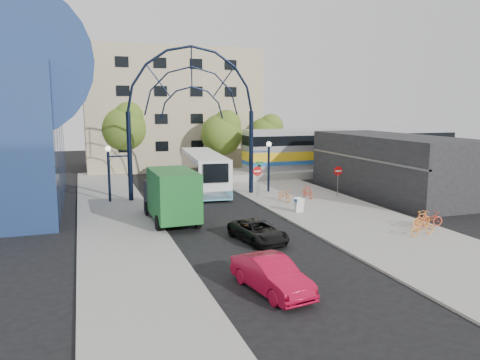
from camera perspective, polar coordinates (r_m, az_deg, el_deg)
name	(u,v)px	position (r m, az deg, el deg)	size (l,w,h in m)	color
ground	(254,245)	(25.38, 1.68, -7.95)	(120.00, 120.00, 0.00)	black
sidewalk_east	(344,216)	(32.27, 12.59, -4.36)	(8.00, 56.00, 0.12)	gray
plaza_west	(120,227)	(29.71, -14.40, -5.58)	(5.00, 50.00, 0.12)	gray
gateway_arch	(192,91)	(37.72, -5.87, 10.72)	(13.64, 0.44, 12.10)	black
stop_sign	(257,174)	(37.59, 2.13, 0.73)	(0.80, 0.07, 2.50)	slate
do_not_enter_sign	(338,174)	(38.50, 11.86, 0.72)	(0.76, 0.07, 2.48)	slate
street_name_sign	(259,171)	(38.26, 2.37, 1.09)	(0.70, 0.70, 2.80)	slate
sandwich_board	(299,203)	(32.68, 7.22, -2.82)	(0.55, 0.61, 0.99)	white
commercial_block_east	(391,165)	(41.20, 17.88, 1.74)	(6.00, 16.00, 5.00)	black
apartment_block	(169,109)	(58.65, -8.61, 8.52)	(20.00, 12.10, 14.00)	tan
train_platform	(353,170)	(53.51, 13.56, 1.24)	(32.00, 5.00, 0.80)	gray
train_car	(353,147)	(53.24, 13.66, 3.91)	(25.10, 3.05, 4.20)	#B7B7BC
tree_north_a	(223,132)	(50.88, -2.10, 5.86)	(4.48, 4.48, 7.00)	#382314
tree_north_b	(125,126)	(52.89, -13.89, 6.44)	(5.12, 5.12, 8.00)	#382314
tree_north_c	(267,133)	(54.79, 3.34, 5.73)	(4.16, 4.16, 6.50)	#382314
city_bus	(204,171)	(41.45, -4.44, 1.12)	(3.81, 12.20, 3.30)	white
green_truck	(170,196)	(30.29, -8.48, -1.88)	(2.79, 6.92, 3.46)	black
black_suv	(258,231)	(25.89, 2.22, -6.26)	(1.95, 4.22, 1.17)	black
red_sedan	(271,275)	(19.15, 3.85, -11.47)	(1.51, 4.32, 1.42)	#A60A28
bike_near_a	(284,195)	(36.34, 5.40, -1.81)	(0.64, 1.85, 0.97)	orange
bike_near_b	(307,192)	(37.70, 8.23, -1.42)	(0.48, 1.70, 1.02)	#DC482C
bike_far_a	(429,219)	(30.83, 22.02, -4.41)	(0.63, 1.81, 0.95)	#DD492C
bike_far_b	(422,219)	(30.36, 21.26, -4.48)	(0.49, 1.74, 1.04)	orange
bike_far_c	(422,227)	(28.60, 21.31, -5.40)	(0.63, 1.80, 0.94)	orange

